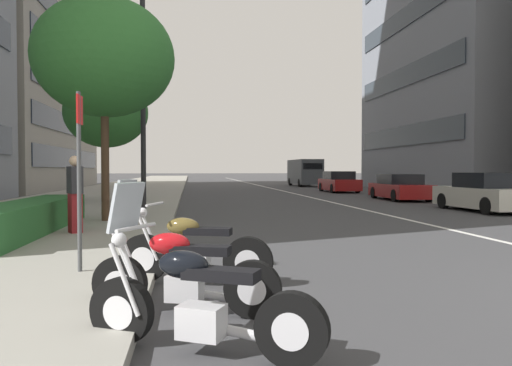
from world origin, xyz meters
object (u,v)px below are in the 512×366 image
Objects in this scene: street_tree_near_plaza_corner at (106,113)px; delivery_van_ahead at (305,172)px; pedestrian_on_plaza at (75,194)px; motorcycle_second_in_row at (197,304)px; motorcycle_far_end_row at (181,275)px; motorcycle_under_tarp at (194,253)px; car_far_down_avenue at (400,188)px; car_mid_block_traffic at (339,182)px; street_tree_mid_sidewalk at (104,58)px; parking_sign_by_curb at (79,164)px; street_lamp_with_banners at (153,59)px; car_lead_in_lane at (485,194)px.

delivery_van_ahead is at bearing -32.60° from street_tree_near_plaza_corner.
motorcycle_second_in_row is at bearing -99.02° from pedestrian_on_plaza.
pedestrian_on_plaza reaches higher than motorcycle_far_end_row.
car_far_down_avenue reaches higher than motorcycle_under_tarp.
street_tree_near_plaza_corner is at bearing 127.03° from car_mid_block_traffic.
motorcycle_far_end_row is 10.01m from street_tree_mid_sidewalk.
motorcycle_far_end_row is 0.82× the size of parking_sign_by_curb.
street_tree_mid_sidewalk is at bearing 6.58° from parking_sign_by_curb.
motorcycle_second_in_row is 0.80× the size of parking_sign_by_curb.
street_tree_mid_sidewalk is (-31.67, 13.15, 3.32)m from delivery_van_ahead.
motorcycle_far_end_row is at bearing -56.05° from motorcycle_second_in_row.
street_lamp_with_banners is (11.00, 1.31, 5.02)m from motorcycle_under_tarp.
car_lead_in_lane is at bearing -175.78° from car_far_down_avenue.
street_tree_near_plaza_corner is at bearing -52.00° from motorcycle_second_in_row.
street_tree_near_plaza_corner is (5.83, 14.76, 3.48)m from car_lead_in_lane.
motorcycle_far_end_row is 0.33× the size of street_tree_mid_sidewalk.
street_tree_near_plaza_corner reaches higher than car_lead_in_lane.
pedestrian_on_plaza is at bearing 157.96° from delivery_van_ahead.
car_far_down_avenue is 18.41m from pedestrian_on_plaza.
motorcycle_second_in_row is at bearing 138.17° from car_lead_in_lane.
street_tree_mid_sidewalk is (9.99, 2.39, 4.23)m from motorcycle_second_in_row.
motorcycle_under_tarp is at bearing -78.59° from motorcycle_far_end_row.
motorcycle_under_tarp is (1.37, -0.15, -0.01)m from motorcycle_far_end_row.
street_tree_near_plaza_corner is at bearing 146.67° from delivery_van_ahead.
delivery_van_ahead is at bearing -22.56° from street_tree_mid_sidewalk.
car_lead_in_lane is 14.27m from street_tree_mid_sidewalk.
motorcycle_far_end_row is at bearing -140.74° from parking_sign_by_curb.
car_lead_in_lane is 16.14m from parking_sign_by_curb.
car_mid_block_traffic is 0.75× the size of street_tree_mid_sidewalk.
parking_sign_by_curb is 4.56m from pedestrian_on_plaza.
street_lamp_with_banners is (12.37, 1.16, 5.02)m from motorcycle_far_end_row.
street_lamp_with_banners reaches higher than delivery_van_ahead.
street_tree_near_plaza_corner is 3.22× the size of pedestrian_on_plaza.
car_lead_in_lane is 0.78× the size of street_tree_near_plaza_corner.
motorcycle_under_tarp is 0.48× the size of car_lead_in_lane.
motorcycle_under_tarp is 8.87m from street_tree_mid_sidewalk.
delivery_van_ahead reaches higher than pedestrian_on_plaza.
delivery_van_ahead is at bearing -1.50° from car_mid_block_traffic.
parking_sign_by_curb reaches higher than motorcycle_far_end_row.
motorcycle_second_in_row is at bearing 164.78° from delivery_van_ahead.
car_mid_block_traffic is at bearing 4.77° from car_far_down_avenue.
pedestrian_on_plaza is (-6.23, 1.31, -4.42)m from street_lamp_with_banners.
street_tree_near_plaza_corner is at bearing 66.63° from car_lead_in_lane.
motorcycle_far_end_row is at bearing 101.02° from motorcycle_under_tarp.
delivery_van_ahead is 27.17m from street_tree_near_plaza_corner.
car_mid_block_traffic is 1.83× the size of parking_sign_by_curb.
car_lead_in_lane is at bearing 179.67° from delivery_van_ahead.
motorcycle_far_end_row is 0.47× the size of car_lead_in_lane.
car_far_down_avenue is at bearing -61.67° from street_lamp_with_banners.
motorcycle_under_tarp is 0.45× the size of car_far_down_avenue.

